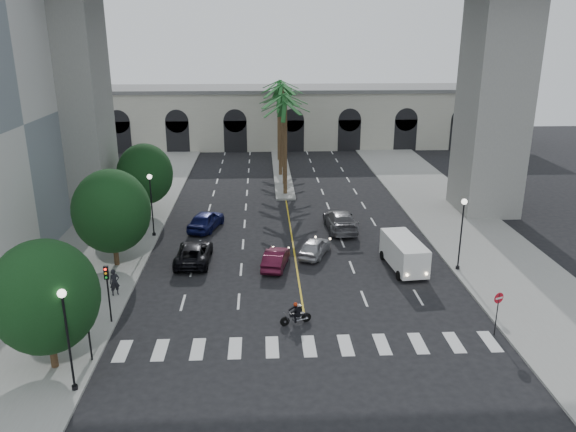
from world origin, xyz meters
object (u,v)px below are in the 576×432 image
at_px(lamp_post_left_near, 67,332).
at_px(car_e, 206,220).
at_px(do_not_enter_sign, 498,305).
at_px(car_c, 194,253).
at_px(cargo_van, 404,253).
at_px(car_d, 340,220).
at_px(car_b, 276,258).
at_px(car_a, 315,247).
at_px(pedestrian_b, 71,304).
at_px(pedestrian_a, 115,282).
at_px(motorcycle_rider, 297,314).
at_px(lamp_post_right, 462,228).
at_px(lamp_post_left_far, 151,200).
at_px(traffic_signal_far, 108,285).
at_px(traffic_signal_near, 87,319).

distance_m(lamp_post_left_near, car_e, 23.24).
distance_m(lamp_post_left_near, do_not_enter_sign, 22.33).
relative_size(car_c, cargo_van, 0.98).
bearing_deg(car_d, cargo_van, 109.23).
xyz_separation_m(lamp_post_left_near, car_b, (9.90, 14.30, -2.54)).
bearing_deg(car_a, car_c, 28.06).
bearing_deg(car_c, pedestrian_b, 53.42).
bearing_deg(pedestrian_a, motorcycle_rider, -46.70).
bearing_deg(pedestrian_b, do_not_enter_sign, 3.22).
height_order(lamp_post_right, car_b, lamp_post_right).
relative_size(lamp_post_left_near, lamp_post_left_far, 1.00).
height_order(car_c, pedestrian_b, pedestrian_b).
xyz_separation_m(traffic_signal_far, car_d, (15.54, 15.55, -1.67)).
height_order(lamp_post_left_near, do_not_enter_sign, lamp_post_left_near).
bearing_deg(car_b, traffic_signal_far, 50.28).
xyz_separation_m(lamp_post_left_near, lamp_post_right, (22.80, 13.00, 0.00)).
height_order(cargo_van, pedestrian_a, cargo_van).
bearing_deg(car_e, lamp_post_left_far, 39.39).
height_order(lamp_post_left_near, pedestrian_b, lamp_post_left_near).
relative_size(traffic_signal_far, car_e, 0.76).
height_order(lamp_post_left_near, car_d, lamp_post_left_near).
relative_size(lamp_post_left_near, traffic_signal_near, 1.47).
xyz_separation_m(lamp_post_left_far, traffic_signal_far, (0.10, -14.50, -0.71)).
xyz_separation_m(traffic_signal_near, car_d, (15.54, 19.55, -1.67)).
bearing_deg(do_not_enter_sign, lamp_post_left_far, 120.63).
height_order(lamp_post_left_near, lamp_post_left_far, same).
distance_m(motorcycle_rider, car_d, 16.74).
height_order(lamp_post_right, traffic_signal_far, lamp_post_right).
xyz_separation_m(car_a, car_e, (-8.76, 6.37, 0.13)).
height_order(traffic_signal_near, pedestrian_a, traffic_signal_near).
relative_size(lamp_post_left_far, pedestrian_b, 3.46).
height_order(motorcycle_rider, car_d, car_d).
height_order(car_e, do_not_enter_sign, do_not_enter_sign).
relative_size(lamp_post_left_far, do_not_enter_sign, 2.04).
relative_size(lamp_post_left_near, lamp_post_right, 1.00).
distance_m(car_a, do_not_enter_sign, 15.21).
bearing_deg(car_e, lamp_post_right, 168.98).
distance_m(motorcycle_rider, car_b, 8.35).
height_order(traffic_signal_near, cargo_van, traffic_signal_near).
xyz_separation_m(car_d, car_e, (-11.49, 0.69, -0.02)).
height_order(car_b, pedestrian_b, pedestrian_b).
relative_size(traffic_signal_near, motorcycle_rider, 1.97).
bearing_deg(pedestrian_b, car_e, 77.67).
relative_size(lamp_post_left_far, motorcycle_rider, 2.88).
bearing_deg(do_not_enter_sign, pedestrian_b, 150.64).
bearing_deg(lamp_post_left_far, lamp_post_right, -19.33).
height_order(car_d, car_e, car_d).
xyz_separation_m(motorcycle_rider, car_c, (-6.99, 9.51, 0.11)).
xyz_separation_m(pedestrian_a, pedestrian_b, (-1.90, -2.66, -0.09)).
distance_m(car_d, do_not_enter_sign, 18.98).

